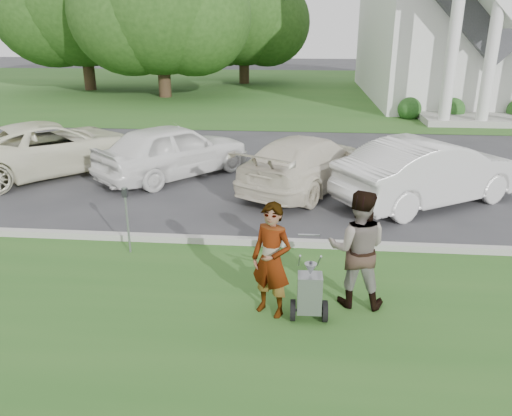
# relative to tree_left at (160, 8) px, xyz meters

# --- Properties ---
(ground) EXTENTS (120.00, 120.00, 0.00)m
(ground) POSITION_rel_tree_left_xyz_m (8.01, -21.99, -5.11)
(ground) COLOR #333335
(ground) RESTS_ON ground
(grass_strip) EXTENTS (80.00, 7.00, 0.01)m
(grass_strip) POSITION_rel_tree_left_xyz_m (8.01, -24.99, -5.11)
(grass_strip) COLOR #29571E
(grass_strip) RESTS_ON ground
(church_lawn) EXTENTS (80.00, 30.00, 0.01)m
(church_lawn) POSITION_rel_tree_left_xyz_m (8.01, 5.01, -5.11)
(church_lawn) COLOR #29571E
(church_lawn) RESTS_ON ground
(curb) EXTENTS (80.00, 0.18, 0.15)m
(curb) POSITION_rel_tree_left_xyz_m (8.01, -21.44, -5.04)
(curb) COLOR #9E9E93
(curb) RESTS_ON ground
(tree_left) EXTENTS (10.63, 8.40, 9.71)m
(tree_left) POSITION_rel_tree_left_xyz_m (0.00, 0.00, 0.00)
(tree_left) COLOR #332316
(tree_left) RESTS_ON ground
(tree_far) EXTENTS (11.64, 9.20, 10.73)m
(tree_far) POSITION_rel_tree_left_xyz_m (-6.00, 3.00, 0.58)
(tree_far) COLOR #332316
(tree_far) RESTS_ON ground
(tree_back) EXTENTS (9.61, 7.60, 8.89)m
(tree_back) POSITION_rel_tree_left_xyz_m (4.00, 8.00, -0.38)
(tree_back) COLOR #332316
(tree_back) RESTS_ON ground
(striping_cart) EXTENTS (0.56, 1.11, 1.03)m
(striping_cart) POSITION_rel_tree_left_xyz_m (8.61, -24.07, -4.67)
(striping_cart) COLOR black
(striping_cart) RESTS_ON ground
(person_left) EXTENTS (0.78, 0.68, 1.79)m
(person_left) POSITION_rel_tree_left_xyz_m (8.03, -23.93, -4.22)
(person_left) COLOR #999999
(person_left) RESTS_ON ground
(person_right) EXTENTS (0.99, 0.81, 1.90)m
(person_right) POSITION_rel_tree_left_xyz_m (9.33, -23.53, -4.16)
(person_right) COLOR #999999
(person_right) RESTS_ON ground
(parking_meter_near) EXTENTS (0.10, 0.09, 1.35)m
(parking_meter_near) POSITION_rel_tree_left_xyz_m (5.15, -22.01, -4.26)
(parking_meter_near) COLOR gray
(parking_meter_near) RESTS_ON ground
(car_a) EXTENTS (5.65, 5.78, 1.54)m
(car_a) POSITION_rel_tree_left_xyz_m (1.02, -16.69, -4.34)
(car_a) COLOR #EAE8C7
(car_a) RESTS_ON ground
(car_b) EXTENTS (4.46, 4.73, 1.58)m
(car_b) POSITION_rel_tree_left_xyz_m (4.75, -16.78, -4.32)
(car_b) COLOR white
(car_b) RESTS_ON ground
(car_c) EXTENTS (4.14, 5.28, 1.43)m
(car_c) POSITION_rel_tree_left_xyz_m (8.62, -17.53, -4.39)
(car_c) COLOR beige
(car_c) RESTS_ON ground
(car_d) EXTENTS (5.09, 4.08, 1.62)m
(car_d) POSITION_rel_tree_left_xyz_m (11.62, -18.49, -4.30)
(car_d) COLOR silver
(car_d) RESTS_ON ground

